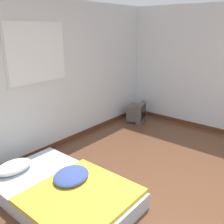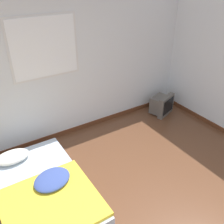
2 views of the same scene
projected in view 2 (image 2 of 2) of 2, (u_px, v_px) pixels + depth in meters
The scene contains 3 objects.
wall_back at pixel (40, 75), 4.16m from camera, with size 8.38×0.08×2.60m.
mattress_bed at pixel (42, 190), 3.51m from camera, with size 1.19×1.97×0.35m.
crt_tv at pixel (162, 105), 5.52m from camera, with size 0.55×0.49×0.45m.
Camera 2 is at (-1.09, -1.10, 2.86)m, focal length 40.00 mm.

